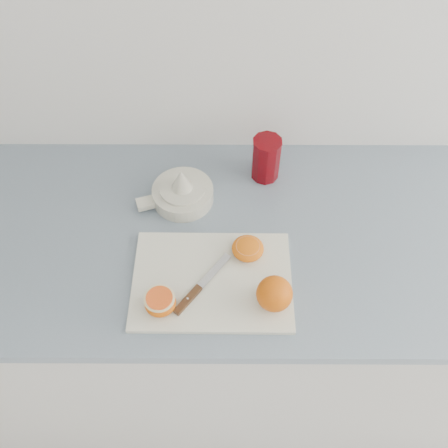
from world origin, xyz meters
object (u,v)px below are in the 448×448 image
counter (230,314)px  red_tumbler (266,160)px  half_orange (160,302)px  citrus_juicer (182,192)px  cutting_board (212,280)px

counter → red_tumbler: size_ratio=20.74×
half_orange → counter: bearing=53.6°
citrus_juicer → counter: bearing=-39.4°
half_orange → red_tumbler: (0.24, 0.40, 0.02)m
counter → cutting_board: (-0.04, -0.14, 0.45)m
counter → cutting_board: cutting_board is taller
half_orange → citrus_juicer: size_ratio=0.35×
half_orange → citrus_juicer: bearing=84.6°
counter → cutting_board: size_ratio=7.15×
counter → half_orange: half_orange is taller
counter → citrus_juicer: citrus_juicer is taller
citrus_juicer → half_orange: bearing=-95.4°
counter → half_orange: bearing=-126.4°
cutting_board → counter: bearing=72.1°
half_orange → red_tumbler: 0.46m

